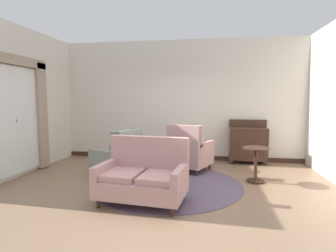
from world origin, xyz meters
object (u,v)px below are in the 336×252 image
Objects in this scene: porcelain_vase at (156,152)px; armchair_near_window at (119,157)px; settee at (143,177)px; side_table at (256,161)px; coffee_table at (154,165)px; armchair_foreground_right at (189,152)px; sideboard at (248,144)px.

porcelain_vase is 1.05m from armchair_near_window.
side_table is at bearing 41.02° from settee.
coffee_table is 0.68× the size of settee.
settee is at bearing 97.26° from armchair_foreground_right.
coffee_table is 0.88× the size of armchair_near_window.
sideboard reaches higher than armchair_foreground_right.
armchair_near_window is (-0.88, 0.53, 0.01)m from coffee_table.
settee reaches higher than coffee_table.
settee is 2.40m from side_table.
settee is 2.05× the size of side_table.
porcelain_vase is (0.02, 0.05, 0.25)m from coffee_table.
sideboard is (2.00, 2.18, 0.11)m from coffee_table.
settee is at bearing 55.79° from armchair_near_window.
settee is at bearing -90.84° from coffee_table.
porcelain_vase is 0.34× the size of armchair_near_window.
sideboard reaches higher than settee.
settee reaches higher than porcelain_vase.
armchair_foreground_right is at bearing 155.93° from side_table.
armchair_foreground_right is (0.58, 2.00, 0.04)m from settee.
settee reaches higher than armchair_near_window.
porcelain_vase is at bearing -164.38° from side_table.
sideboard is at bearing 61.84° from settee.
porcelain_vase is 0.87m from settee.
armchair_foreground_right is at bearing 64.93° from porcelain_vase.
armchair_foreground_right reaches higher than coffee_table.
settee is 1.30× the size of armchair_foreground_right.
side_table is 0.63× the size of sideboard.
armchair_foreground_right is (0.57, 1.21, 0.03)m from coffee_table.
armchair_near_window reaches higher than side_table.
sideboard is (0.05, 1.59, 0.10)m from side_table.
side_table is at bearing 113.49° from armchair_near_window.
armchair_foreground_right reaches higher than side_table.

